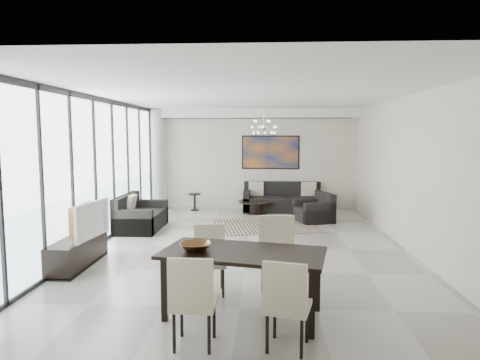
# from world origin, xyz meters

# --- Properties ---
(room_shell) EXTENTS (6.00, 9.00, 2.90)m
(room_shell) POSITION_xyz_m (0.46, 0.00, 1.45)
(room_shell) COLOR #A8A39B
(room_shell) RESTS_ON ground
(window_wall) EXTENTS (0.37, 8.95, 2.90)m
(window_wall) POSITION_xyz_m (-2.86, 0.00, 1.47)
(window_wall) COLOR silver
(window_wall) RESTS_ON floor
(soffit) EXTENTS (5.98, 0.40, 0.26)m
(soffit) POSITION_xyz_m (0.00, 4.30, 2.77)
(soffit) COLOR white
(soffit) RESTS_ON room_shell
(painting) EXTENTS (1.68, 0.04, 0.98)m
(painting) POSITION_xyz_m (0.50, 4.47, 1.65)
(painting) COLOR #B96419
(painting) RESTS_ON room_shell
(chandelier) EXTENTS (0.66, 0.66, 0.71)m
(chandelier) POSITION_xyz_m (0.30, 2.50, 2.35)
(chandelier) COLOR silver
(chandelier) RESTS_ON room_shell
(rug) EXTENTS (2.66, 2.23, 0.01)m
(rug) POSITION_xyz_m (0.34, 1.98, 0.01)
(rug) COLOR black
(rug) RESTS_ON floor
(coffee_table) EXTENTS (0.97, 0.97, 0.34)m
(coffee_table) POSITION_xyz_m (0.10, 3.67, 0.19)
(coffee_table) COLOR black
(coffee_table) RESTS_ON floor
(bowl_coffee) EXTENTS (0.24, 0.24, 0.07)m
(bowl_coffee) POSITION_xyz_m (0.16, 3.72, 0.37)
(bowl_coffee) COLOR brown
(bowl_coffee) RESTS_ON coffee_table
(sofa_main) EXTENTS (2.21, 0.91, 0.81)m
(sofa_main) POSITION_xyz_m (0.84, 4.07, 0.27)
(sofa_main) COLOR black
(sofa_main) RESTS_ON floor
(loveseat) EXTENTS (0.89, 1.58, 0.79)m
(loveseat) POSITION_xyz_m (-2.55, 1.50, 0.27)
(loveseat) COLOR black
(loveseat) RESTS_ON floor
(armchair) EXTENTS (1.04, 1.07, 0.72)m
(armchair) POSITION_xyz_m (1.58, 2.59, 0.25)
(armchair) COLOR black
(armchair) RESTS_ON floor
(side_table) EXTENTS (0.36, 0.36, 0.49)m
(side_table) POSITION_xyz_m (-1.67, 3.99, 0.32)
(side_table) COLOR black
(side_table) RESTS_ON floor
(tv_console) EXTENTS (0.43, 1.54, 0.48)m
(tv_console) POSITION_xyz_m (-2.76, -1.30, 0.24)
(tv_console) COLOR black
(tv_console) RESTS_ON floor
(television) EXTENTS (0.25, 1.04, 0.60)m
(television) POSITION_xyz_m (-2.60, -1.30, 0.78)
(television) COLOR gray
(television) RESTS_ON tv_console
(dining_table) EXTENTS (2.06, 1.32, 0.79)m
(dining_table) POSITION_xyz_m (0.06, -3.10, 0.71)
(dining_table) COLOR black
(dining_table) RESTS_ON floor
(dining_chair_sw) EXTENTS (0.46, 0.46, 0.97)m
(dining_chair_sw) POSITION_xyz_m (-0.41, -3.94, 0.56)
(dining_chair_sw) COLOR #BFB29E
(dining_chair_sw) RESTS_ON floor
(dining_chair_se) EXTENTS (0.53, 0.53, 0.95)m
(dining_chair_se) POSITION_xyz_m (0.52, -3.94, 0.54)
(dining_chair_se) COLOR #BFB29E
(dining_chair_se) RESTS_ON floor
(dining_chair_nw) EXTENTS (0.49, 0.49, 0.93)m
(dining_chair_nw) POSITION_xyz_m (-0.44, -2.32, 0.53)
(dining_chair_nw) COLOR #BFB29E
(dining_chair_nw) RESTS_ON floor
(dining_chair_ne) EXTENTS (0.52, 0.52, 1.06)m
(dining_chair_ne) POSITION_xyz_m (0.49, -2.36, 0.61)
(dining_chair_ne) COLOR #BFB29E
(dining_chair_ne) RESTS_ON floor
(bowl_dining) EXTENTS (0.43, 0.43, 0.09)m
(bowl_dining) POSITION_xyz_m (-0.51, -3.09, 0.84)
(bowl_dining) COLOR brown
(bowl_dining) RESTS_ON dining_table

